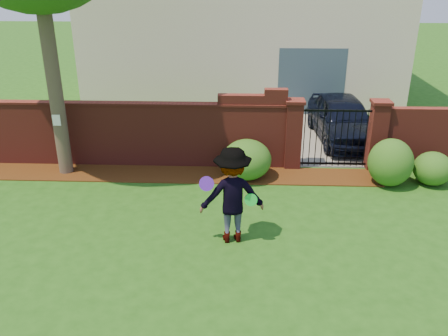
{
  "coord_description": "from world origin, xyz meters",
  "views": [
    {
      "loc": [
        1.05,
        -7.93,
        5.05
      ],
      "look_at": [
        0.67,
        1.4,
        1.05
      ],
      "focal_mm": 37.95,
      "sensor_mm": 36.0,
      "label": 1
    }
  ],
  "objects_px": {
    "car": "(345,121)",
    "frisbee_purple": "(207,184)",
    "man": "(232,196)",
    "frisbee_green": "(251,200)"
  },
  "relations": [
    {
      "from": "car",
      "to": "frisbee_purple",
      "type": "height_order",
      "value": "frisbee_purple"
    },
    {
      "from": "car",
      "to": "frisbee_green",
      "type": "height_order",
      "value": "car"
    },
    {
      "from": "car",
      "to": "frisbee_purple",
      "type": "relative_size",
      "value": 14.46
    },
    {
      "from": "man",
      "to": "frisbee_purple",
      "type": "bearing_deg",
      "value": 11.88
    },
    {
      "from": "frisbee_purple",
      "to": "frisbee_green",
      "type": "relative_size",
      "value": 1.13
    },
    {
      "from": "car",
      "to": "frisbee_green",
      "type": "relative_size",
      "value": 16.37
    },
    {
      "from": "man",
      "to": "frisbee_green",
      "type": "distance_m",
      "value": 0.38
    },
    {
      "from": "car",
      "to": "man",
      "type": "xyz_separation_m",
      "value": [
        -3.29,
        -5.87,
        0.29
      ]
    },
    {
      "from": "frisbee_purple",
      "to": "car",
      "type": "bearing_deg",
      "value": 58.08
    },
    {
      "from": "car",
      "to": "frisbee_green",
      "type": "bearing_deg",
      "value": -119.94
    }
  ]
}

